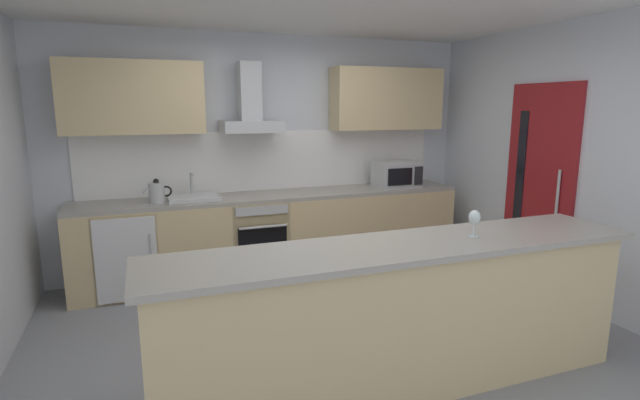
% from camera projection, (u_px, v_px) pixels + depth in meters
% --- Properties ---
extents(ground, '(5.71, 4.82, 0.02)m').
position_uv_depth(ground, '(331.00, 338.00, 3.87)').
color(ground, gray).
extents(wall_back, '(5.71, 0.12, 2.60)m').
position_uv_depth(wall_back, '(268.00, 154.00, 5.43)').
color(wall_back, silver).
rests_on(wall_back, ground).
extents(wall_right, '(0.12, 4.82, 2.60)m').
position_uv_depth(wall_right, '(573.00, 164.00, 4.45)').
color(wall_right, silver).
rests_on(wall_right, ground).
extents(backsplash_tile, '(4.00, 0.02, 0.66)m').
position_uv_depth(backsplash_tile, '(269.00, 160.00, 5.38)').
color(backsplash_tile, white).
extents(counter_back, '(4.14, 0.60, 0.90)m').
position_uv_depth(counter_back, '(278.00, 234.00, 5.25)').
color(counter_back, '#D1B784').
rests_on(counter_back, ground).
extents(counter_island, '(3.24, 0.64, 0.98)m').
position_uv_depth(counter_island, '(401.00, 316.00, 3.09)').
color(counter_island, '#D1B784').
rests_on(counter_island, ground).
extents(upper_cabinets, '(4.09, 0.32, 0.70)m').
position_uv_depth(upper_cabinets, '(272.00, 98.00, 5.10)').
color(upper_cabinets, '#D1B784').
extents(side_door, '(0.08, 0.85, 2.05)m').
position_uv_depth(side_door, '(538.00, 188.00, 4.76)').
color(side_door, maroon).
rests_on(side_door, ground).
extents(oven, '(0.60, 0.62, 0.80)m').
position_uv_depth(oven, '(257.00, 236.00, 5.14)').
color(oven, slate).
rests_on(oven, ground).
extents(refrigerator, '(0.58, 0.60, 0.85)m').
position_uv_depth(refrigerator, '(127.00, 252.00, 4.70)').
color(refrigerator, white).
rests_on(refrigerator, ground).
extents(microwave, '(0.50, 0.38, 0.30)m').
position_uv_depth(microwave, '(397.00, 174.00, 5.57)').
color(microwave, '#B7BABC').
rests_on(microwave, counter_back).
extents(sink, '(0.50, 0.40, 0.26)m').
position_uv_depth(sink, '(193.00, 197.00, 4.84)').
color(sink, silver).
rests_on(sink, counter_back).
extents(kettle, '(0.29, 0.15, 0.24)m').
position_uv_depth(kettle, '(157.00, 192.00, 4.66)').
color(kettle, '#B7BABC').
rests_on(kettle, counter_back).
extents(range_hood, '(0.62, 0.45, 0.72)m').
position_uv_depth(range_hood, '(250.00, 110.00, 5.00)').
color(range_hood, '#B7BABC').
extents(wine_glass, '(0.08, 0.08, 0.18)m').
position_uv_depth(wine_glass, '(474.00, 218.00, 3.14)').
color(wine_glass, silver).
rests_on(wine_glass, counter_island).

